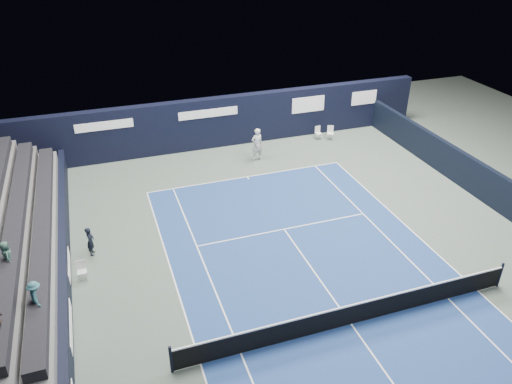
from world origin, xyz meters
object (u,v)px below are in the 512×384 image
at_px(line_judge_chair, 82,269).
at_px(tennis_net, 353,314).
at_px(folding_chair_back_b, 330,132).
at_px(tennis_player, 257,144).
at_px(folding_chair_back_a, 318,132).

xyz_separation_m(line_judge_chair, tennis_net, (8.89, -5.77, 0.04)).
bearing_deg(line_judge_chair, tennis_net, -32.14).
height_order(folding_chair_back_b, line_judge_chair, folding_chair_back_b).
distance_m(folding_chair_back_b, tennis_player, 5.60).
relative_size(tennis_net, tennis_player, 6.62).
distance_m(line_judge_chair, tennis_net, 10.60).
height_order(folding_chair_back_a, tennis_net, tennis_net).
bearing_deg(folding_chair_back_b, tennis_player, -147.02).
xyz_separation_m(line_judge_chair, tennis_player, (10.13, 8.05, 0.51)).
bearing_deg(folding_chair_back_b, folding_chair_back_a, 177.38).
height_order(folding_chair_back_a, tennis_player, tennis_player).
relative_size(line_judge_chair, tennis_player, 0.42).
distance_m(folding_chair_back_a, tennis_player, 4.99).
distance_m(folding_chair_back_b, line_judge_chair, 18.16).
relative_size(folding_chair_back_a, tennis_player, 0.43).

